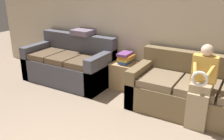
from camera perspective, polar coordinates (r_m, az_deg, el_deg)
The scene contains 7 objects.
wall_back at distance 4.37m, azimuth 10.78°, elevation 11.26°, with size 7.78×0.06×2.55m.
couch_main at distance 3.97m, azimuth 19.34°, elevation -5.12°, with size 2.03×0.90×0.85m.
couch_side at distance 4.98m, azimuth -9.62°, elevation 1.17°, with size 1.70×0.88×0.90m.
child_left_seated at distance 3.49m, azimuth 19.79°, elevation -3.07°, with size 0.33×0.37×1.14m.
side_shelf at distance 4.59m, azimuth 3.02°, elevation -1.23°, with size 0.49×0.41×0.49m.
book_stack at distance 4.48m, azimuth 3.08°, elevation 2.84°, with size 0.24×0.30×0.20m.
throw_pillow at distance 4.96m, azimuth -6.49°, elevation 8.64°, with size 0.39×0.39×0.10m.
Camera 1 is at (1.46, -1.08, 1.92)m, focal length 40.00 mm.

